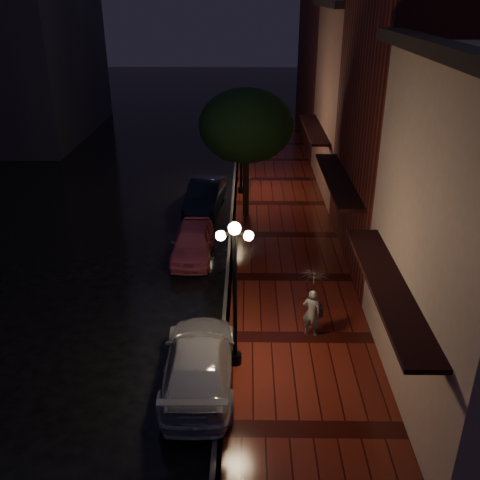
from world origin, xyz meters
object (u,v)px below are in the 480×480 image
(street_tree, at_px, (246,128))
(silver_car, at_px, (199,362))
(streetlamp_far, at_px, (241,146))
(navy_car, at_px, (205,195))
(streetlamp_near, at_px, (235,287))
(parking_meter, at_px, (234,269))
(pink_car, at_px, (193,242))
(woman_with_umbrella, at_px, (313,294))

(street_tree, distance_m, silver_car, 12.26)
(streetlamp_far, bearing_deg, navy_car, -131.63)
(streetlamp_far, bearing_deg, silver_car, -93.70)
(streetlamp_near, distance_m, parking_meter, 4.35)
(navy_car, bearing_deg, parking_meter, -73.17)
(street_tree, relative_size, pink_car, 1.50)
(street_tree, xyz_separation_m, pink_car, (-2.10, -4.09, -3.58))
(streetlamp_near, relative_size, silver_car, 0.92)
(parking_meter, bearing_deg, navy_car, 79.17)
(streetlamp_far, relative_size, silver_car, 0.92)
(street_tree, bearing_deg, streetlamp_far, 94.91)
(pink_car, xyz_separation_m, navy_car, (0.12, 5.16, 0.05))
(street_tree, relative_size, navy_car, 1.35)
(street_tree, height_order, parking_meter, street_tree)
(pink_car, height_order, parking_meter, parking_meter)
(silver_car, relative_size, parking_meter, 3.38)
(street_tree, height_order, navy_car, street_tree)
(silver_car, xyz_separation_m, parking_meter, (0.82, 4.72, 0.31))
(streetlamp_near, relative_size, navy_car, 1.00)
(pink_car, bearing_deg, street_tree, 63.05)
(streetlamp_near, bearing_deg, streetlamp_far, 90.00)
(streetlamp_far, xyz_separation_m, parking_meter, (-0.13, -9.96, -1.61))
(woman_with_umbrella, bearing_deg, streetlamp_far, -58.41)
(navy_car, bearing_deg, pink_car, -85.71)
(pink_car, relative_size, parking_meter, 2.79)
(streetlamp_near, xyz_separation_m, parking_meter, (-0.13, 4.04, -1.61))
(silver_car, distance_m, woman_with_umbrella, 3.95)
(streetlamp_near, height_order, silver_car, streetlamp_near)
(streetlamp_far, height_order, parking_meter, streetlamp_far)
(navy_car, height_order, parking_meter, parking_meter)
(street_tree, bearing_deg, pink_car, -117.15)
(navy_car, bearing_deg, streetlamp_near, -76.30)
(pink_car, relative_size, navy_car, 0.90)
(street_tree, bearing_deg, streetlamp_near, -91.35)
(streetlamp_far, bearing_deg, pink_car, -104.51)
(silver_car, bearing_deg, pink_car, -84.47)
(street_tree, distance_m, pink_car, 5.82)
(woman_with_umbrella, distance_m, parking_meter, 3.59)
(silver_car, xyz_separation_m, woman_with_umbrella, (3.22, 2.11, 0.88))
(woman_with_umbrella, bearing_deg, streetlamp_near, 53.63)
(navy_car, relative_size, parking_meter, 3.10)
(streetlamp_near, distance_m, silver_car, 2.25)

